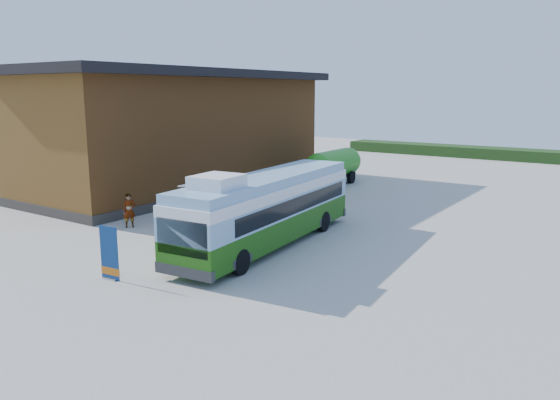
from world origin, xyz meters
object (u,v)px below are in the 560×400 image
Objects in this scene: bus at (267,207)px; person_b at (327,184)px; person_a at (129,211)px; slurry_tanker at (334,165)px; picnic_table at (211,229)px; banner at (110,258)px.

bus is 10.12m from person_b.
slurry_tanker is (2.00, 15.69, 0.55)m from person_a.
picnic_table is at bearing -80.85° from slurry_tanker.
slurry_tanker is at bearing 101.85° from picnic_table.
person_b is 0.29× the size of slurry_tanker.
person_b is (-0.85, 16.03, 0.18)m from banner.
banner is at bearing -86.29° from picnic_table.
slurry_tanker is at bearing 103.59° from bus.
banner is at bearing 21.33° from person_b.
person_b is 5.35m from slurry_tanker.
bus is 7.90× the size of picnic_table.
person_b reaches higher than person_a.
bus is 7.16m from person_a.
person_a is at bearing -177.38° from picnic_table.
bus is at bearing -47.01° from person_a.
person_a is (-4.90, -0.11, 0.21)m from picnic_table.
person_a is 15.83m from slurry_tanker.
person_b is at bearing -66.07° from slurry_tanker.
banner is at bearing -112.14° from bus.
person_a is 11.69m from person_b.
bus is 1.75× the size of slurry_tanker.
slurry_tanker is (-2.28, 4.82, 0.42)m from person_b.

